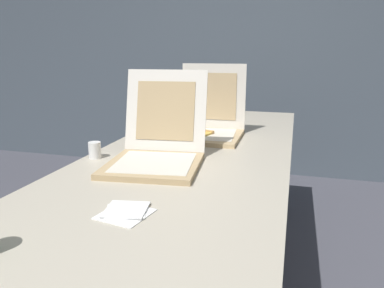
{
  "coord_description": "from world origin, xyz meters",
  "views": [
    {
      "loc": [
        0.44,
        -1.04,
        1.2
      ],
      "look_at": [
        0.02,
        0.47,
        0.8
      ],
      "focal_mm": 34.66,
      "sensor_mm": 36.0,
      "label": 1
    }
  ],
  "objects_px": {
    "pizza_box_middle": "(208,127)",
    "cup_white_mid": "(149,132)",
    "pizza_box_front": "(156,151)",
    "cup_white_near_left": "(95,150)",
    "table": "(198,156)",
    "napkin_pile": "(126,212)"
  },
  "relations": [
    {
      "from": "cup_white_near_left",
      "to": "table",
      "type": "bearing_deg",
      "value": 38.11
    },
    {
      "from": "table",
      "to": "napkin_pile",
      "type": "bearing_deg",
      "value": -90.73
    },
    {
      "from": "table",
      "to": "napkin_pile",
      "type": "height_order",
      "value": "napkin_pile"
    },
    {
      "from": "pizza_box_front",
      "to": "napkin_pile",
      "type": "height_order",
      "value": "pizza_box_front"
    },
    {
      "from": "cup_white_mid",
      "to": "napkin_pile",
      "type": "distance_m",
      "value": 0.93
    },
    {
      "from": "cup_white_mid",
      "to": "pizza_box_front",
      "type": "bearing_deg",
      "value": -64.07
    },
    {
      "from": "table",
      "to": "cup_white_mid",
      "type": "height_order",
      "value": "cup_white_mid"
    },
    {
      "from": "cup_white_near_left",
      "to": "napkin_pile",
      "type": "height_order",
      "value": "cup_white_near_left"
    },
    {
      "from": "pizza_box_middle",
      "to": "cup_white_mid",
      "type": "xyz_separation_m",
      "value": [
        -0.29,
        -0.13,
        -0.02
      ]
    },
    {
      "from": "table",
      "to": "cup_white_near_left",
      "type": "height_order",
      "value": "cup_white_near_left"
    },
    {
      "from": "cup_white_mid",
      "to": "cup_white_near_left",
      "type": "bearing_deg",
      "value": -102.16
    },
    {
      "from": "pizza_box_middle",
      "to": "cup_white_mid",
      "type": "distance_m",
      "value": 0.32
    },
    {
      "from": "table",
      "to": "pizza_box_front",
      "type": "distance_m",
      "value": 0.34
    },
    {
      "from": "cup_white_near_left",
      "to": "pizza_box_middle",
      "type": "bearing_deg",
      "value": 54.63
    },
    {
      "from": "cup_white_mid",
      "to": "napkin_pile",
      "type": "height_order",
      "value": "cup_white_mid"
    },
    {
      "from": "pizza_box_middle",
      "to": "cup_white_near_left",
      "type": "relative_size",
      "value": 5.38
    },
    {
      "from": "pizza_box_front",
      "to": "cup_white_mid",
      "type": "xyz_separation_m",
      "value": [
        -0.2,
        0.42,
        -0.02
      ]
    },
    {
      "from": "pizza_box_middle",
      "to": "pizza_box_front",
      "type": "bearing_deg",
      "value": -99.59
    },
    {
      "from": "table",
      "to": "pizza_box_front",
      "type": "relative_size",
      "value": 4.7
    },
    {
      "from": "pizza_box_front",
      "to": "pizza_box_middle",
      "type": "height_order",
      "value": "pizza_box_middle"
    },
    {
      "from": "table",
      "to": "cup_white_near_left",
      "type": "xyz_separation_m",
      "value": [
        -0.38,
        -0.3,
        0.08
      ]
    },
    {
      "from": "pizza_box_middle",
      "to": "napkin_pile",
      "type": "distance_m",
      "value": 1.01
    }
  ]
}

